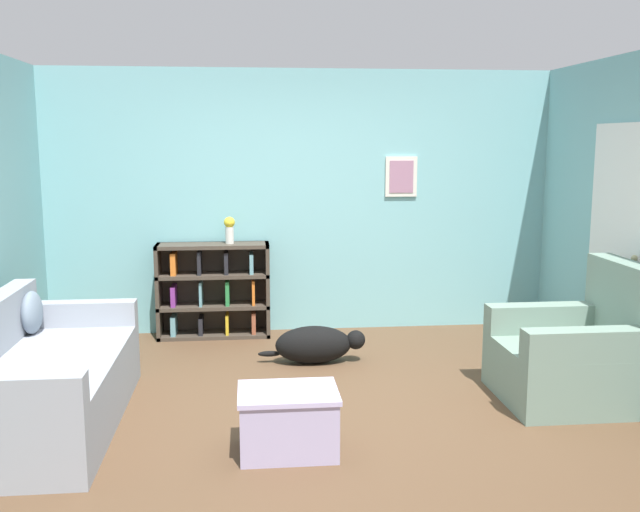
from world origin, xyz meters
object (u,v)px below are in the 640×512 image
(bookshelf, at_px, (213,290))
(vase, at_px, (229,228))
(coffee_table, at_px, (288,419))
(dog, at_px, (316,344))
(couch, at_px, (39,383))
(recliner_chair, at_px, (579,354))

(bookshelf, distance_m, vase, 0.64)
(coffee_table, bearing_deg, dog, 79.07)
(coffee_table, bearing_deg, couch, 160.54)
(bookshelf, height_order, dog, bookshelf)
(recliner_chair, xyz_separation_m, vase, (-2.60, 2.02, 0.72))
(dog, relative_size, vase, 3.58)
(coffee_table, distance_m, dog, 1.80)
(coffee_table, bearing_deg, recliner_chair, 17.53)
(bookshelf, distance_m, coffee_table, 2.81)
(bookshelf, height_order, recliner_chair, recliner_chair)
(couch, distance_m, vase, 2.58)
(couch, height_order, bookshelf, bookshelf)
(bookshelf, bearing_deg, coffee_table, -78.10)
(dog, bearing_deg, couch, -149.20)
(dog, xyz_separation_m, vase, (-0.75, 0.95, 0.90))
(bookshelf, xyz_separation_m, dog, (0.92, -0.97, -0.29))
(bookshelf, height_order, coffee_table, bookshelf)
(recliner_chair, bearing_deg, vase, 142.14)
(vase, bearing_deg, bookshelf, 172.58)
(couch, xyz_separation_m, coffee_table, (1.64, -0.58, -0.09))
(couch, height_order, dog, couch)
(vase, bearing_deg, dog, -51.86)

